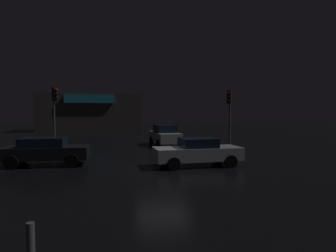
# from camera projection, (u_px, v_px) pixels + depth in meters

# --- Properties ---
(ground_plane) EXTENTS (120.00, 120.00, 0.00)m
(ground_plane) POSITION_uv_depth(u_px,v_px,m) (163.00, 168.00, 14.25)
(ground_plane) COLOR black
(store_building) EXTENTS (14.03, 6.70, 5.24)m
(store_building) POSITION_uv_depth(u_px,v_px,m) (90.00, 112.00, 42.42)
(store_building) COLOR #4C4742
(store_building) RESTS_ON ground
(traffic_signal_main) EXTENTS (0.42, 0.42, 4.36)m
(traffic_signal_main) POSITION_uv_depth(u_px,v_px,m) (229.00, 108.00, 22.40)
(traffic_signal_main) COLOR #595B60
(traffic_signal_main) RESTS_ON ground
(traffic_signal_opposite) EXTENTS (0.41, 0.43, 4.38)m
(traffic_signal_opposite) POSITION_uv_depth(u_px,v_px,m) (55.00, 102.00, 19.89)
(traffic_signal_opposite) COLOR #595B60
(traffic_signal_opposite) RESTS_ON ground
(car_near) EXTENTS (2.01, 4.39, 1.66)m
(car_near) POSITION_uv_depth(u_px,v_px,m) (165.00, 135.00, 23.71)
(car_near) COLOR silver
(car_near) RESTS_ON ground
(car_far) EXTENTS (4.28, 2.18, 1.42)m
(car_far) POSITION_uv_depth(u_px,v_px,m) (46.00, 151.00, 14.87)
(car_far) COLOR black
(car_far) RESTS_ON ground
(car_crossing) EXTENTS (4.38, 1.91, 1.41)m
(car_crossing) POSITION_uv_depth(u_px,v_px,m) (197.00, 152.00, 14.73)
(car_crossing) COLOR #B7B7BF
(car_crossing) RESTS_ON ground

